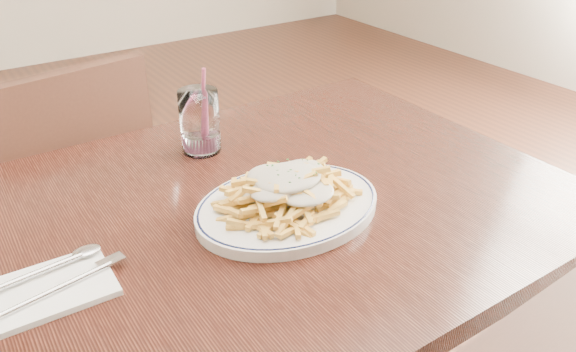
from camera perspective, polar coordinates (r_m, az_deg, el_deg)
table at (r=1.00m, az=-5.69°, el=-7.28°), size 1.20×0.80×0.75m
chair_far at (r=1.60m, az=-21.02°, el=-2.04°), size 0.46×0.46×0.86m
fries_plate at (r=0.94m, az=-0.00°, el=-3.11°), size 0.37×0.34×0.02m
loaded_fries at (r=0.92m, az=0.00°, el=-0.78°), size 0.26×0.24×0.07m
napkin at (r=0.85m, az=-23.63°, el=-10.70°), size 0.19×0.12×0.01m
cutlery at (r=0.85m, az=-23.86°, el=-10.04°), size 0.22×0.10×0.01m
water_glass at (r=1.14m, az=-8.92°, el=5.15°), size 0.08×0.08×0.17m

